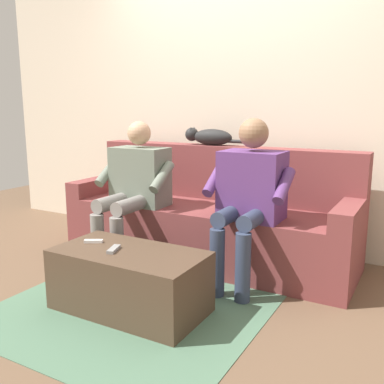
% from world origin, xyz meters
% --- Properties ---
extents(ground_plane, '(8.00, 8.00, 0.00)m').
position_xyz_m(ground_plane, '(0.00, 0.60, 0.00)').
color(ground_plane, brown).
extents(back_wall, '(5.39, 0.06, 2.54)m').
position_xyz_m(back_wall, '(0.00, -0.66, 1.27)').
color(back_wall, beige).
rests_on(back_wall, ground).
extents(couch, '(2.32, 0.75, 0.90)m').
position_xyz_m(couch, '(0.00, -0.15, 0.32)').
color(couch, brown).
rests_on(couch, ground).
extents(coffee_table, '(0.92, 0.48, 0.38)m').
position_xyz_m(coffee_table, '(0.00, 0.92, 0.19)').
color(coffee_table, '#4C3828').
rests_on(coffee_table, ground).
extents(person_left_seated, '(0.57, 0.55, 1.15)m').
position_xyz_m(person_left_seated, '(-0.47, 0.19, 0.66)').
color(person_left_seated, '#5B3370').
rests_on(person_left_seated, ground).
extents(person_right_seated, '(0.59, 0.59, 1.11)m').
position_xyz_m(person_right_seated, '(0.47, 0.23, 0.64)').
color(person_right_seated, slate).
rests_on(person_right_seated, ground).
extents(cat_on_backrest, '(0.58, 0.14, 0.15)m').
position_xyz_m(cat_on_backrest, '(0.13, -0.38, 0.97)').
color(cat_on_backrest, black).
rests_on(cat_on_backrest, couch).
extents(remote_gray, '(0.08, 0.14, 0.02)m').
position_xyz_m(remote_gray, '(0.08, 0.96, 0.39)').
color(remote_gray, gray).
rests_on(remote_gray, coffee_table).
extents(remote_white, '(0.12, 0.08, 0.02)m').
position_xyz_m(remote_white, '(0.30, 0.90, 0.39)').
color(remote_white, white).
rests_on(remote_white, coffee_table).
extents(floor_rug, '(1.57, 1.69, 0.01)m').
position_xyz_m(floor_rug, '(0.00, 0.80, 0.00)').
color(floor_rug, '#4C7056').
rests_on(floor_rug, ground).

